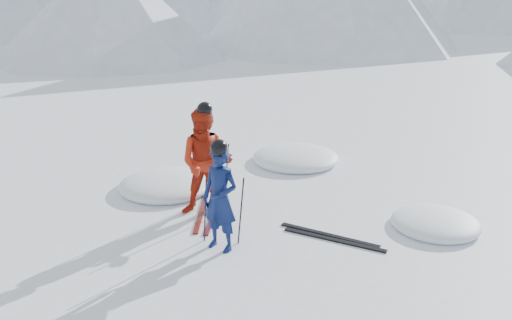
# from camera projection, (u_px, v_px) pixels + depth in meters

# --- Properties ---
(ground) EXTENTS (160.00, 160.00, 0.00)m
(ground) POSITION_uv_depth(u_px,v_px,m) (346.00, 244.00, 8.50)
(ground) COLOR white
(ground) RESTS_ON ground
(skier_blue) EXTENTS (0.69, 0.56, 1.65)m
(skier_blue) POSITION_uv_depth(u_px,v_px,m) (220.00, 199.00, 8.12)
(skier_blue) COLOR #0C1849
(skier_blue) RESTS_ON ground
(skier_red) EXTENTS (1.06, 0.90, 1.92)m
(skier_red) POSITION_uv_depth(u_px,v_px,m) (206.00, 163.00, 9.30)
(skier_red) COLOR #AB220D
(skier_red) RESTS_ON ground
(pole_blue_left) EXTENTS (0.11, 0.08, 1.10)m
(pole_blue_left) POSITION_uv_depth(u_px,v_px,m) (205.00, 210.00, 8.42)
(pole_blue_left) COLOR black
(pole_blue_left) RESTS_ON ground
(pole_blue_right) EXTENTS (0.11, 0.07, 1.10)m
(pole_blue_right) POSITION_uv_depth(u_px,v_px,m) (241.00, 211.00, 8.38)
(pole_blue_right) COLOR black
(pole_blue_right) RESTS_ON ground
(pole_red_left) EXTENTS (0.13, 0.10, 1.28)m
(pole_red_left) POSITION_uv_depth(u_px,v_px,m) (196.00, 174.00, 9.71)
(pole_red_left) COLOR black
(pole_red_left) RESTS_ON ground
(pole_red_right) EXTENTS (0.13, 0.09, 1.28)m
(pole_red_right) POSITION_uv_depth(u_px,v_px,m) (226.00, 179.00, 9.47)
(pole_red_right) COLOR black
(pole_red_right) RESTS_ON ground
(ski_worn_left) EXTENTS (0.49, 1.67, 0.03)m
(ski_worn_left) POSITION_uv_depth(u_px,v_px,m) (201.00, 212.00, 9.63)
(ski_worn_left) COLOR black
(ski_worn_left) RESTS_ON ground
(ski_worn_right) EXTENTS (0.37, 1.69, 0.03)m
(ski_worn_right) POSITION_uv_depth(u_px,v_px,m) (214.00, 214.00, 9.57)
(ski_worn_right) COLOR black
(ski_worn_right) RESTS_ON ground
(ski_loose_a) EXTENTS (1.67, 0.52, 0.03)m
(ski_loose_a) POSITION_uv_depth(u_px,v_px,m) (329.00, 235.00, 8.78)
(ski_loose_a) COLOR black
(ski_loose_a) RESTS_ON ground
(ski_loose_b) EXTENTS (1.68, 0.47, 0.03)m
(ski_loose_b) POSITION_uv_depth(u_px,v_px,m) (334.00, 240.00, 8.62)
(ski_loose_b) COLOR black
(ski_loose_b) RESTS_ON ground
(snow_lumps) EXTENTS (6.75, 4.49, 0.43)m
(snow_lumps) POSITION_uv_depth(u_px,v_px,m) (269.00, 182.00, 11.14)
(snow_lumps) COLOR white
(snow_lumps) RESTS_ON ground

